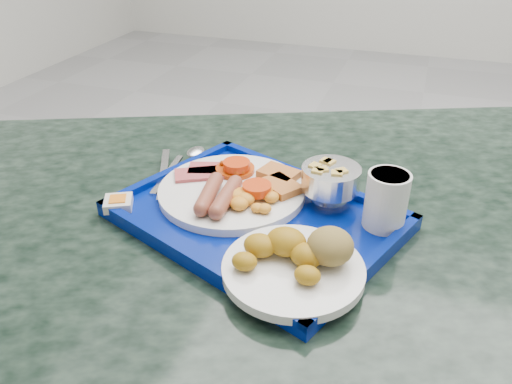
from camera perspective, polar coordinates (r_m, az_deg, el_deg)
floor at (r=2.10m, az=15.94°, el=-6.71°), size 6.00×6.00×0.00m
table at (r=0.92m, az=2.73°, el=-13.60°), size 1.52×1.29×0.80m
tray at (r=0.77m, az=-0.00°, el=-2.91°), size 0.48×0.42×0.02m
main_plate at (r=0.81m, az=-2.36°, el=0.37°), size 0.24×0.24×0.04m
bread_plate at (r=0.65m, az=4.82°, el=-7.67°), size 0.18×0.18×0.06m
fruit_bowl at (r=0.78m, az=8.50°, el=1.48°), size 0.09×0.09×0.06m
juice_cup at (r=0.74m, az=14.69°, el=-0.74°), size 0.06×0.06×0.09m
spoon at (r=0.93m, az=-7.76°, el=3.91°), size 0.05×0.18×0.01m
knife at (r=0.89m, az=-10.51°, el=2.13°), size 0.09×0.17×0.00m
jam_packet at (r=0.81m, az=-15.46°, el=-1.22°), size 0.06×0.06×0.02m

